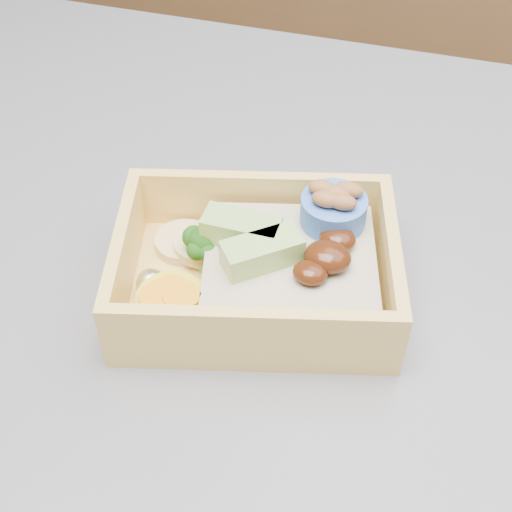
# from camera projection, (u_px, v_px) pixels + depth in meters

# --- Properties ---
(bento_box) EXTENTS (0.18, 0.15, 0.06)m
(bento_box) POSITION_uv_depth(u_px,v_px,m) (265.00, 267.00, 0.41)
(bento_box) COLOR #ECC161
(bento_box) RESTS_ON island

